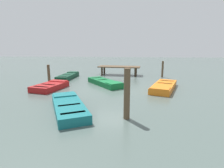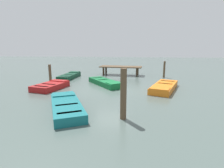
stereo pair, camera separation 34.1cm
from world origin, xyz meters
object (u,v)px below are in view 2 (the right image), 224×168
at_px(rowboat_red, 51,86).
at_px(dock_segment, 121,67).
at_px(rowboat_teal, 66,106).
at_px(mooring_piling_far_right, 50,73).
at_px(rowboat_dark_green, 70,76).
at_px(rowboat_green, 105,82).
at_px(mooring_piling_near_left, 164,69).
at_px(mooring_piling_mid_right, 123,94).
at_px(rowboat_orange, 164,87).

bearing_deg(rowboat_red, dock_segment, -20.25).
xyz_separation_m(rowboat_teal, mooring_piling_far_right, (-3.93, 6.55, 0.55)).
height_order(dock_segment, rowboat_dark_green, dock_segment).
bearing_deg(mooring_piling_far_right, rowboat_green, -6.73).
height_order(rowboat_teal, mooring_piling_near_left, mooring_piling_near_left).
distance_m(mooring_piling_far_right, mooring_piling_mid_right, 9.91).
bearing_deg(mooring_piling_near_left, rowboat_orange, -98.83).
distance_m(dock_segment, rowboat_orange, 7.38).
height_order(rowboat_green, mooring_piling_far_right, mooring_piling_far_right).
height_order(mooring_piling_far_right, mooring_piling_mid_right, mooring_piling_mid_right).
bearing_deg(mooring_piling_far_right, dock_segment, 39.50).
xyz_separation_m(rowboat_red, rowboat_teal, (2.79, -4.20, -0.00)).
bearing_deg(mooring_piling_mid_right, rowboat_red, 138.77).
height_order(rowboat_dark_green, mooring_piling_near_left, mooring_piling_near_left).
relative_size(dock_segment, rowboat_teal, 1.13).
relative_size(rowboat_orange, mooring_piling_mid_right, 1.94).
height_order(rowboat_orange, rowboat_red, same).
bearing_deg(rowboat_orange, mooring_piling_mid_right, -5.12).
height_order(rowboat_red, rowboat_teal, same).
height_order(dock_segment, rowboat_green, dock_segment).
height_order(mooring_piling_near_left, mooring_piling_far_right, mooring_piling_near_left).
height_order(rowboat_green, rowboat_red, same).
xyz_separation_m(mooring_piling_near_left, mooring_piling_mid_right, (-3.44, -10.95, 0.28)).
bearing_deg(dock_segment, rowboat_teal, -93.57).
xyz_separation_m(rowboat_red, mooring_piling_far_right, (-1.14, 2.35, 0.55)).
bearing_deg(dock_segment, rowboat_green, -93.68).
relative_size(rowboat_green, rowboat_teal, 0.92).
distance_m(rowboat_green, mooring_piling_mid_right, 6.99).
xyz_separation_m(rowboat_red, mooring_piling_mid_right, (5.60, -4.91, 0.87)).
bearing_deg(rowboat_red, mooring_piling_near_left, -43.45).
bearing_deg(rowboat_red, rowboat_teal, -133.56).
height_order(rowboat_orange, mooring_piling_near_left, mooring_piling_near_left).
xyz_separation_m(rowboat_teal, rowboat_dark_green, (-3.01, 8.72, 0.00)).
distance_m(rowboat_green, mooring_piling_near_left, 6.82).
bearing_deg(rowboat_orange, rowboat_teal, -28.13).
distance_m(dock_segment, mooring_piling_far_right, 7.47).
bearing_deg(dock_segment, rowboat_dark_green, -146.35).
bearing_deg(mooring_piling_near_left, mooring_piling_mid_right, -107.43).
height_order(rowboat_green, mooring_piling_near_left, mooring_piling_near_left).
xyz_separation_m(rowboat_red, mooring_piling_near_left, (9.04, 6.03, 0.60)).
xyz_separation_m(mooring_piling_near_left, mooring_piling_far_right, (-10.18, -3.69, -0.04)).
relative_size(rowboat_teal, rowboat_dark_green, 1.15).
bearing_deg(rowboat_teal, dock_segment, -35.85).
distance_m(rowboat_red, rowboat_dark_green, 4.53).
bearing_deg(dock_segment, mooring_piling_mid_right, -79.70).
distance_m(rowboat_red, mooring_piling_near_left, 10.89).
distance_m(dock_segment, rowboat_red, 8.50).
bearing_deg(rowboat_teal, rowboat_red, 6.99).
bearing_deg(mooring_piling_far_right, mooring_piling_mid_right, -47.11).
bearing_deg(rowboat_orange, rowboat_red, -65.40).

